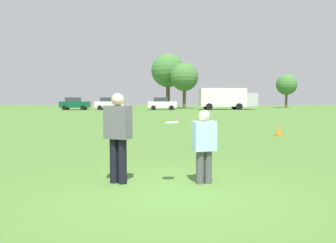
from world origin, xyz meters
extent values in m
plane|color=#47702D|center=(0.00, 0.00, 0.00)|extent=(153.89, 153.89, 0.00)
cylinder|color=black|center=(-1.10, 0.67, 0.45)|extent=(0.17, 0.17, 0.89)
cylinder|color=black|center=(-0.93, 0.60, 0.45)|extent=(0.17, 0.17, 0.89)
cube|color=#595960|center=(-1.01, 0.64, 1.22)|extent=(0.57, 0.46, 0.65)
sphere|color=#D8AD8C|center=(-1.01, 0.64, 1.66)|extent=(0.25, 0.25, 0.25)
cylinder|color=#4C4C51|center=(0.76, 0.64, 0.33)|extent=(0.15, 0.15, 0.65)
cylinder|color=#4C4C51|center=(0.60, 0.59, 0.33)|extent=(0.15, 0.15, 0.65)
cube|color=#9EC6E5|center=(0.68, 0.61, 0.94)|extent=(0.50, 0.37, 0.58)
sphere|color=beige|center=(0.68, 0.61, 1.34)|extent=(0.22, 0.22, 0.22)
cylinder|color=white|center=(0.03, 0.41, 1.23)|extent=(0.27, 0.27, 0.06)
cube|color=#D8590C|center=(4.99, 9.20, 0.01)|extent=(0.32, 0.32, 0.03)
cone|color=orange|center=(4.99, 9.20, 0.26)|extent=(0.24, 0.24, 0.45)
cube|color=#0C4C2D|center=(-13.68, 43.45, 0.78)|extent=(4.30, 2.05, 0.90)
cube|color=#2D333D|center=(-13.93, 43.44, 1.50)|extent=(2.09, 1.76, 0.64)
cylinder|color=black|center=(-12.44, 44.53, 0.33)|extent=(0.67, 0.26, 0.66)
cylinder|color=black|center=(-12.32, 42.53, 0.33)|extent=(0.67, 0.26, 0.66)
cylinder|color=black|center=(-15.04, 44.37, 0.33)|extent=(0.67, 0.26, 0.66)
cylinder|color=black|center=(-14.92, 42.38, 0.33)|extent=(0.67, 0.26, 0.66)
cube|color=silver|center=(-8.69, 43.91, 0.78)|extent=(4.30, 2.05, 0.90)
cube|color=#2D333D|center=(-8.93, 43.89, 1.50)|extent=(2.09, 1.76, 0.64)
cylinder|color=black|center=(-7.45, 44.98, 0.33)|extent=(0.67, 0.26, 0.66)
cylinder|color=black|center=(-7.33, 42.99, 0.33)|extent=(0.67, 0.26, 0.66)
cylinder|color=black|center=(-10.04, 44.83, 0.33)|extent=(0.67, 0.26, 0.66)
cylinder|color=black|center=(-9.93, 42.83, 0.33)|extent=(0.67, 0.26, 0.66)
cube|color=silver|center=(-0.88, 43.35, 0.78)|extent=(4.30, 2.05, 0.90)
cube|color=#2D333D|center=(-1.13, 43.34, 1.50)|extent=(2.09, 1.76, 0.64)
cylinder|color=black|center=(0.36, 44.43, 0.33)|extent=(0.67, 0.26, 0.66)
cylinder|color=black|center=(0.48, 42.43, 0.33)|extent=(0.67, 0.26, 0.66)
cylinder|color=black|center=(-2.24, 44.27, 0.33)|extent=(0.67, 0.26, 0.66)
cylinder|color=black|center=(-2.12, 42.28, 0.33)|extent=(0.67, 0.26, 0.66)
cube|color=white|center=(8.11, 44.61, 1.83)|extent=(6.94, 2.90, 2.70)
cube|color=#B2B2B7|center=(12.31, 44.86, 1.48)|extent=(1.93, 2.40, 2.00)
cylinder|color=black|center=(10.24, 46.11, 0.48)|extent=(0.97, 0.34, 0.96)
cylinder|color=black|center=(10.40, 43.38, 0.48)|extent=(0.97, 0.34, 0.96)
cylinder|color=black|center=(5.83, 45.85, 0.48)|extent=(0.97, 0.34, 0.96)
cylinder|color=black|center=(5.99, 43.11, 0.48)|extent=(0.97, 0.34, 0.96)
cylinder|color=brown|center=(-0.04, 53.67, 2.05)|extent=(0.68, 0.68, 4.09)
sphere|color=#3D7033|center=(-0.04, 53.67, 6.58)|extent=(5.84, 5.84, 5.84)
cylinder|color=brown|center=(2.66, 49.78, 1.61)|extent=(0.54, 0.54, 3.23)
sphere|color=#3D7033|center=(2.66, 49.78, 5.19)|extent=(4.61, 4.61, 4.61)
cylinder|color=brown|center=(21.20, 54.56, 1.28)|extent=(0.43, 0.43, 2.57)
sphere|color=#3D7033|center=(21.20, 54.56, 4.13)|extent=(3.67, 3.67, 3.67)
camera|label=1|loc=(-0.03, -5.96, 1.68)|focal=36.05mm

